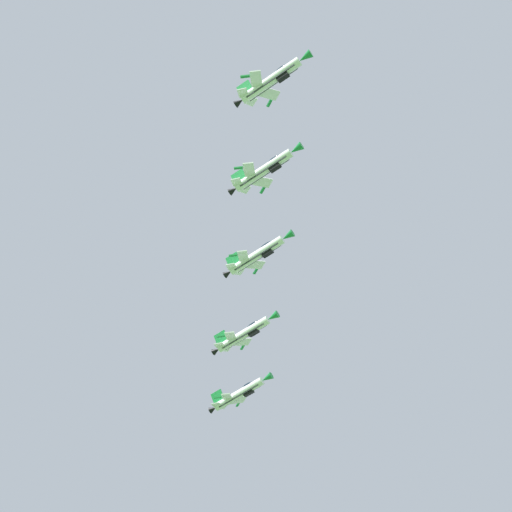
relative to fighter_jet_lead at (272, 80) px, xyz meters
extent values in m
cylinder|color=silver|center=(-0.27, 0.07, 0.00)|extent=(12.04, 4.72, 1.70)
cube|color=#2D3338|center=(-0.20, 0.34, -0.38)|extent=(10.10, 3.93, 1.18)
cone|color=#197A38|center=(6.64, -1.76, 0.00)|extent=(2.72, 2.13, 1.56)
cone|color=black|center=(-6.80, 1.80, 0.00)|extent=(1.89, 1.72, 1.36)
ellipsoid|color=#192333|center=(2.18, -0.97, 0.51)|extent=(3.49, 2.31, 1.54)
cube|color=black|center=(1.94, -0.01, -0.65)|extent=(2.48, 1.90, 1.33)
cube|color=silver|center=(-1.38, 2.59, 1.49)|extent=(3.76, 3.85, 2.67)
cube|color=#197A38|center=(-2.03, 4.50, 2.75)|extent=(1.57, 1.52, 0.53)
cube|color=silver|center=(-2.45, -1.46, -1.63)|extent=(2.64, 3.83, 2.67)
cube|color=#197A38|center=(-3.96, -2.80, -2.89)|extent=(1.69, 0.94, 0.53)
cube|color=silver|center=(-4.89, 2.56, 0.91)|extent=(2.47, 2.51, 1.44)
cube|color=silver|center=(-5.51, 0.20, -0.92)|extent=(1.92, 2.06, 1.44)
cube|color=#197A38|center=(-5.19, 0.26, 1.45)|extent=(2.95, 2.32, 2.20)
cylinder|color=silver|center=(-6.95, 14.93, -1.05)|extent=(12.04, 4.72, 1.70)
cube|color=#2D3338|center=(-6.88, 15.19, -1.44)|extent=(10.11, 3.95, 1.16)
cone|color=#197A38|center=(-0.04, 13.10, -1.05)|extent=(2.72, 2.13, 1.56)
cone|color=black|center=(-13.47, 16.66, -1.05)|extent=(1.89, 1.72, 1.36)
ellipsoid|color=#192333|center=(-4.49, 13.90, -0.53)|extent=(3.49, 2.30, 1.53)
cube|color=black|center=(-4.74, 14.82, -1.71)|extent=(2.48, 1.90, 1.32)
cube|color=silver|center=(-8.05, 17.48, 0.38)|extent=(3.81, 3.89, 2.58)
cube|color=#197A38|center=(-8.69, 19.42, 1.59)|extent=(1.58, 1.52, 0.52)
cube|color=silver|center=(-9.14, 13.35, -2.63)|extent=(2.66, 3.89, 2.58)
cube|color=#197A38|center=(-10.66, 11.98, -3.84)|extent=(1.69, 0.94, 0.52)
cube|color=silver|center=(-11.56, 17.44, -0.18)|extent=(2.49, 2.53, 1.40)
cube|color=silver|center=(-12.20, 15.03, -1.93)|extent=(1.92, 2.09, 1.40)
cube|color=#197A38|center=(-11.86, 15.15, 0.42)|extent=(2.94, 2.27, 2.24)
cylinder|color=silver|center=(-14.13, 31.14, -0.02)|extent=(12.04, 4.72, 1.70)
cube|color=#2D3338|center=(-14.06, 31.42, -0.39)|extent=(10.10, 3.93, 1.19)
cone|color=#197A38|center=(-7.22, 29.31, -0.02)|extent=(2.72, 2.13, 1.56)
cone|color=black|center=(-20.66, 32.87, -0.02)|extent=(1.89, 1.72, 1.36)
ellipsoid|color=#192333|center=(-11.68, 30.09, 0.49)|extent=(3.49, 2.31, 1.54)
cube|color=black|center=(-11.92, 31.06, -0.66)|extent=(2.48, 1.90, 1.33)
cube|color=silver|center=(-15.25, 33.64, 1.49)|extent=(3.75, 3.83, 2.70)
cube|color=#197A38|center=(-15.90, 35.55, 2.76)|extent=(1.57, 1.52, 0.53)
cube|color=silver|center=(-16.31, 29.62, -1.66)|extent=(2.64, 3.81, 2.70)
cube|color=#197A38|center=(-17.82, 28.29, -2.93)|extent=(1.69, 0.94, 0.53)
cube|color=silver|center=(-18.75, 33.62, 0.90)|extent=(2.47, 2.50, 1.46)
cube|color=silver|center=(-19.38, 31.27, -0.94)|extent=(1.92, 2.05, 1.46)
cube|color=#197A38|center=(-19.05, 31.31, 1.42)|extent=(2.96, 2.34, 2.19)
cylinder|color=silver|center=(-22.62, 46.80, -0.20)|extent=(12.04, 4.72, 1.70)
cube|color=#2D3338|center=(-22.55, 47.08, -0.57)|extent=(10.10, 3.92, 1.21)
cone|color=#197A38|center=(-15.71, 44.97, -0.20)|extent=(2.72, 2.13, 1.56)
cone|color=black|center=(-29.15, 48.53, -0.20)|extent=(1.89, 1.72, 1.36)
ellipsoid|color=#192333|center=(-20.17, 45.75, 0.30)|extent=(3.49, 2.31, 1.54)
cube|color=black|center=(-20.41, 46.73, -0.83)|extent=(2.48, 1.90, 1.34)
cube|color=silver|center=(-23.74, 49.28, 1.35)|extent=(3.72, 3.80, 2.75)
cube|color=#197A38|center=(-24.40, 51.16, 2.64)|extent=(1.57, 1.52, 0.53)
cube|color=silver|center=(-24.79, 45.31, -1.88)|extent=(2.63, 3.77, 2.75)
cube|color=#197A38|center=(-26.30, 44.00, -3.17)|extent=(1.69, 0.94, 0.53)
cube|color=silver|center=(-27.25, 49.27, 0.74)|extent=(2.46, 2.48, 1.48)
cube|color=silver|center=(-27.86, 46.95, -1.14)|extent=(1.91, 2.03, 1.48)
cube|color=#197A38|center=(-27.55, 46.95, 1.23)|extent=(2.96, 2.37, 2.17)
cylinder|color=silver|center=(-29.07, 61.45, 1.75)|extent=(12.04, 4.72, 1.70)
cube|color=#2D3338|center=(-28.99, 61.74, 1.39)|extent=(10.09, 3.90, 1.23)
cone|color=#197A38|center=(-22.16, 59.62, 1.75)|extent=(2.72, 2.13, 1.56)
cone|color=black|center=(-35.59, 63.18, 1.75)|extent=(1.89, 1.72, 1.36)
ellipsoid|color=#192333|center=(-26.62, 60.38, 2.24)|extent=(3.49, 2.32, 1.55)
cube|color=black|center=(-26.85, 61.39, 1.13)|extent=(2.48, 1.90, 1.35)
cube|color=silver|center=(-30.20, 63.89, 3.35)|extent=(3.68, 3.76, 2.83)
cube|color=#197A38|center=(-30.87, 65.74, 4.69)|extent=(1.57, 1.51, 0.54)
cube|color=silver|center=(-31.23, 60.00, 0.02)|extent=(2.62, 3.71, 2.83)
cube|color=#197A38|center=(-32.72, 58.72, -1.31)|extent=(1.69, 0.93, 0.54)
cube|color=silver|center=(-33.70, 63.89, 2.72)|extent=(2.44, 2.46, 1.53)
cube|color=silver|center=(-34.30, 61.62, 0.78)|extent=(1.91, 2.00, 1.53)
cube|color=#197A38|center=(-34.01, 61.56, 3.15)|extent=(2.98, 2.42, 2.13)
camera|label=1|loc=(9.82, -35.42, -144.40)|focal=58.83mm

